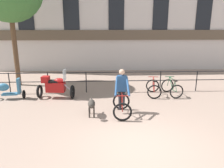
{
  "coord_description": "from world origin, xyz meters",
  "views": [
    {
      "loc": [
        -1.12,
        -5.38,
        3.27
      ],
      "look_at": [
        -0.7,
        2.86,
        1.05
      ],
      "focal_mm": 35.0,
      "sensor_mm": 36.0,
      "label": 1
    }
  ],
  "objects_px": {
    "cyclist_with_bike": "(122,94)",
    "parked_bicycle_near_lamp": "(153,88)",
    "parked_motorcycle": "(55,86)",
    "parked_scooter": "(9,89)",
    "dog": "(92,105)",
    "parked_bicycle_mid_left": "(172,88)"
  },
  "relations": [
    {
      "from": "dog",
      "to": "parked_bicycle_near_lamp",
      "type": "height_order",
      "value": "parked_bicycle_near_lamp"
    },
    {
      "from": "dog",
      "to": "parked_scooter",
      "type": "relative_size",
      "value": 0.75
    },
    {
      "from": "parked_motorcycle",
      "to": "parked_scooter",
      "type": "distance_m",
      "value": 2.1
    },
    {
      "from": "parked_scooter",
      "to": "cyclist_with_bike",
      "type": "bearing_deg",
      "value": -116.72
    },
    {
      "from": "parked_motorcycle",
      "to": "parked_bicycle_mid_left",
      "type": "xyz_separation_m",
      "value": [
        5.51,
        0.16,
        -0.2
      ]
    },
    {
      "from": "cyclist_with_bike",
      "to": "parked_bicycle_mid_left",
      "type": "xyz_separation_m",
      "value": [
        2.63,
        2.15,
        -0.41
      ]
    },
    {
      "from": "dog",
      "to": "parked_motorcycle",
      "type": "height_order",
      "value": "parked_motorcycle"
    },
    {
      "from": "parked_bicycle_near_lamp",
      "to": "parked_motorcycle",
      "type": "bearing_deg",
      "value": 10.61
    },
    {
      "from": "cyclist_with_bike",
      "to": "parked_bicycle_mid_left",
      "type": "bearing_deg",
      "value": 42.41
    },
    {
      "from": "cyclist_with_bike",
      "to": "parked_bicycle_near_lamp",
      "type": "xyz_separation_m",
      "value": [
        1.74,
        2.15,
        -0.41
      ]
    },
    {
      "from": "dog",
      "to": "parked_motorcycle",
      "type": "distance_m",
      "value": 2.82
    },
    {
      "from": "parked_motorcycle",
      "to": "parked_scooter",
      "type": "xyz_separation_m",
      "value": [
        -2.1,
        -0.05,
        -0.1
      ]
    },
    {
      "from": "parked_bicycle_near_lamp",
      "to": "parked_bicycle_mid_left",
      "type": "relative_size",
      "value": 1.02
    },
    {
      "from": "dog",
      "to": "parked_scooter",
      "type": "bearing_deg",
      "value": 149.05
    },
    {
      "from": "parked_motorcycle",
      "to": "parked_bicycle_near_lamp",
      "type": "height_order",
      "value": "parked_motorcycle"
    },
    {
      "from": "dog",
      "to": "parked_scooter",
      "type": "distance_m",
      "value": 4.41
    },
    {
      "from": "parked_motorcycle",
      "to": "parked_bicycle_near_lamp",
      "type": "bearing_deg",
      "value": -82.45
    },
    {
      "from": "dog",
      "to": "parked_bicycle_mid_left",
      "type": "xyz_separation_m",
      "value": [
        3.76,
        2.37,
        -0.1
      ]
    },
    {
      "from": "cyclist_with_bike",
      "to": "parked_motorcycle",
      "type": "height_order",
      "value": "cyclist_with_bike"
    },
    {
      "from": "dog",
      "to": "parked_bicycle_near_lamp",
      "type": "distance_m",
      "value": 3.72
    },
    {
      "from": "cyclist_with_bike",
      "to": "parked_motorcycle",
      "type": "xyz_separation_m",
      "value": [
        -2.88,
        2.0,
        -0.2
      ]
    },
    {
      "from": "dog",
      "to": "parked_bicycle_near_lamp",
      "type": "bearing_deg",
      "value": 38.0
    }
  ]
}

